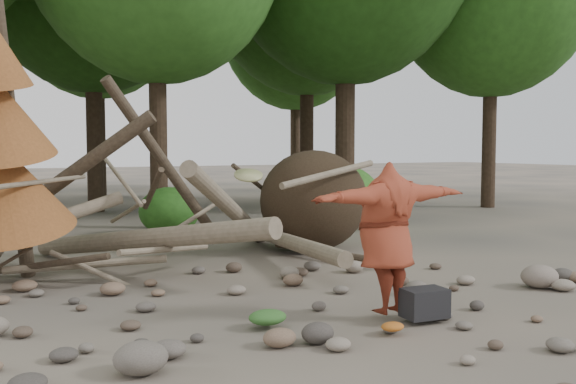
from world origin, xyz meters
TOP-DOWN VIEW (x-y plane):
  - ground at (0.00, 0.00)m, footprint 120.00×120.00m
  - deadfall_pile at (2.02, 4.24)m, footprint 8.55×5.24m
  - bush_mid at (0.80, 7.80)m, footprint 1.40×1.40m
  - bush_right at (5.00, 7.00)m, footprint 2.00×2.00m
  - frisbee_thrower at (0.74, -0.46)m, footprint 3.15×0.66m
  - backpack at (1.04, -0.79)m, footprint 0.54×0.39m
  - cloth_green at (-0.68, -0.16)m, footprint 0.44×0.37m
  - cloth_orange at (0.39, -1.04)m, footprint 0.26×0.22m
  - boulder_front_left at (-2.33, -0.90)m, footprint 0.50×0.45m
  - boulder_mid_right at (3.74, -0.17)m, footprint 0.56×0.50m

SIDE VIEW (x-z plane):
  - ground at x=0.00m, z-range 0.00..0.00m
  - cloth_orange at x=0.39m, z-range 0.00..0.10m
  - cloth_green at x=-0.68m, z-range 0.00..0.16m
  - boulder_front_left at x=-2.33m, z-range 0.00..0.30m
  - boulder_mid_right at x=3.74m, z-range 0.00..0.33m
  - backpack at x=1.04m, z-range 0.00..0.34m
  - bush_mid at x=0.80m, z-range 0.00..1.12m
  - bush_right at x=5.00m, z-range 0.00..1.60m
  - deadfall_pile at x=2.02m, z-range -0.70..2.60m
  - frisbee_thrower at x=0.74m, z-range 0.08..1.87m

